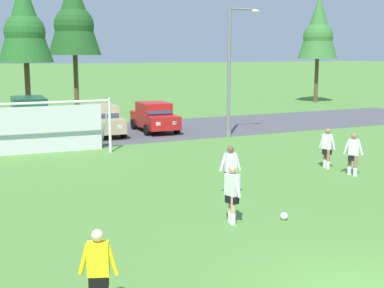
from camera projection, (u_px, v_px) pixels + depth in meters
name	position (u px, v px, depth m)	size (l,w,h in m)	color
ground_plane	(124.00, 158.00, 23.37)	(400.00, 400.00, 0.00)	#518438
parking_lot_strip	(85.00, 135.00, 29.87)	(52.00, 8.40, 0.01)	#4C4C51
soccer_ball	(284.00, 216.00, 14.67)	(0.22, 0.22, 0.22)	white
soccer_goal	(27.00, 127.00, 23.75)	(7.50, 2.30, 2.57)	white
referee	(99.00, 274.00, 9.15)	(0.69, 0.41, 1.64)	beige
player_striker_near	(232.00, 194.00, 14.25)	(0.33, 0.75, 1.64)	tan
player_midfield_center	(230.00, 171.00, 17.12)	(0.72, 0.32, 1.64)	brown
player_defender_far	(353.00, 154.00, 19.86)	(0.59, 0.58, 1.64)	#936B4C
player_winger_left	(327.00, 148.00, 21.08)	(0.40, 0.72, 1.64)	#936B4C
parked_car_slot_left	(30.00, 116.00, 29.33)	(2.31, 4.69, 2.16)	#194C2D
parked_car_slot_center_left	(101.00, 120.00, 29.47)	(2.19, 4.28, 1.72)	tan
parked_car_slot_center	(154.00, 117.00, 30.96)	(2.17, 4.27, 1.72)	red
tree_center_back	(24.00, 23.00, 34.38)	(3.58, 3.58, 9.55)	brown
tree_mid_right	(74.00, 16.00, 39.30)	(4.00, 4.00, 10.66)	brown
tree_right_edge	(318.00, 30.00, 48.11)	(3.66, 3.66, 9.75)	brown
street_lamp	(232.00, 71.00, 28.51)	(2.00, 0.32, 7.05)	slate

